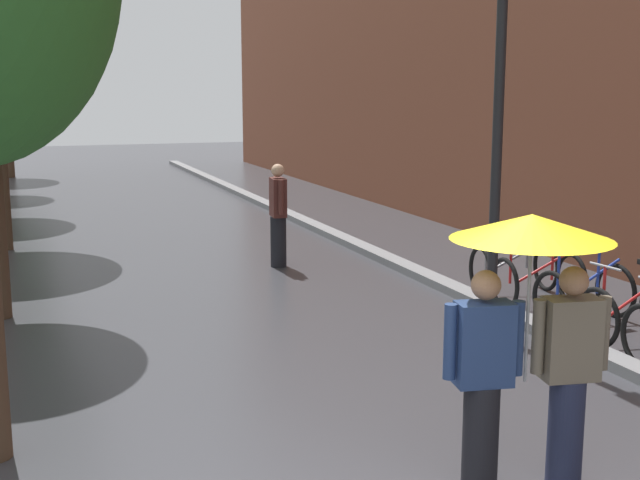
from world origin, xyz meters
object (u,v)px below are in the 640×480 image
object	(u,v)px
parked_bicycle_4	(514,267)
pedestrian_walking_midground	(278,215)
street_lamp_post	(498,124)
parked_bicycle_3	(538,279)
street_tree_5	(3,66)
parked_bicycle_2	(585,293)
couple_under_umbrella	(529,306)
parked_bicycle_1	(631,310)

from	to	relation	value
parked_bicycle_4	pedestrian_walking_midground	xyz separation A→B (m)	(-2.61, 2.85, 0.48)
parked_bicycle_4	street_lamp_post	size ratio (longest dim) A/B	0.27
parked_bicycle_3	parked_bicycle_4	xyz separation A→B (m)	(0.12, 0.78, 0.00)
parked_bicycle_4	pedestrian_walking_midground	distance (m)	3.89
street_tree_5	parked_bicycle_3	distance (m)	21.15
street_tree_5	parked_bicycle_2	size ratio (longest dim) A/B	4.62
parked_bicycle_4	street_lamp_post	xyz separation A→B (m)	(-1.40, -1.67, 2.10)
parked_bicycle_2	pedestrian_walking_midground	distance (m)	5.17
parked_bicycle_3	couple_under_umbrella	distance (m)	5.36
parked_bicycle_3	street_tree_5	bearing A→B (deg)	108.36
parked_bicycle_4	couple_under_umbrella	world-z (taller)	couple_under_umbrella
parked_bicycle_2	parked_bicycle_3	xyz separation A→B (m)	(-0.10, 0.83, 0.00)
street_lamp_post	pedestrian_walking_midground	xyz separation A→B (m)	(-1.20, 4.51, -1.62)
street_lamp_post	couple_under_umbrella	bearing A→B (deg)	-118.37
street_lamp_post	parked_bicycle_3	bearing A→B (deg)	34.88
parked_bicycle_2	street_lamp_post	distance (m)	2.51
street_lamp_post	street_tree_5	bearing A→B (deg)	104.35
parked_bicycle_1	pedestrian_walking_midground	world-z (taller)	pedestrian_walking_midground
parked_bicycle_2	street_tree_5	bearing A→B (deg)	107.91
couple_under_umbrella	pedestrian_walking_midground	bearing A→B (deg)	85.53
parked_bicycle_2	pedestrian_walking_midground	world-z (taller)	pedestrian_walking_midground
parked_bicycle_3	couple_under_umbrella	world-z (taller)	couple_under_umbrella
street_tree_5	street_lamp_post	size ratio (longest dim) A/B	1.24
street_tree_5	pedestrian_walking_midground	size ratio (longest dim) A/B	3.12
parked_bicycle_2	street_lamp_post	xyz separation A→B (m)	(-1.38, -0.06, 2.10)
couple_under_umbrella	parked_bicycle_2	bearing A→B (deg)	47.04
parked_bicycle_1	couple_under_umbrella	world-z (taller)	couple_under_umbrella
parked_bicycle_2	pedestrian_walking_midground	size ratio (longest dim) A/B	0.67
street_tree_5	couple_under_umbrella	distance (m)	24.46
street_tree_5	couple_under_umbrella	world-z (taller)	street_tree_5
parked_bicycle_1	parked_bicycle_2	size ratio (longest dim) A/B	1.00
pedestrian_walking_midground	couple_under_umbrella	bearing A→B (deg)	-94.47
couple_under_umbrella	pedestrian_walking_midground	size ratio (longest dim) A/B	1.20
parked_bicycle_3	parked_bicycle_1	bearing A→B (deg)	-88.07
parked_bicycle_3	parked_bicycle_4	world-z (taller)	same
parked_bicycle_2	parked_bicycle_3	distance (m)	0.84
street_tree_5	pedestrian_walking_midground	distance (m)	16.95
street_tree_5	parked_bicycle_2	world-z (taller)	street_tree_5
parked_bicycle_2	parked_bicycle_4	world-z (taller)	same
parked_bicycle_3	pedestrian_walking_midground	world-z (taller)	pedestrian_walking_midground
couple_under_umbrella	street_lamp_post	bearing A→B (deg)	61.63
street_tree_5	couple_under_umbrella	bearing A→B (deg)	-81.78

